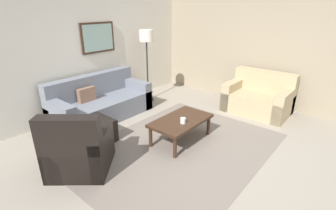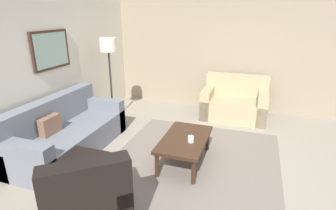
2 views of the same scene
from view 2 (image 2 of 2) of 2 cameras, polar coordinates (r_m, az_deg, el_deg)
The scene contains 12 objects.
ground_plane at distance 3.93m, azimuth 4.55°, elevation -14.33°, with size 8.00×8.00×0.00m, color gray.
rear_partition at distance 4.69m, azimuth -27.65°, elevation 7.69°, with size 6.00×0.12×2.80m, color silver.
stone_feature_panel at distance 6.27m, azimuth 11.96°, elevation 11.96°, with size 0.12×5.20×2.80m, color gray.
area_rug at distance 3.93m, azimuth 4.55°, elevation -14.28°, with size 3.36×2.51×0.01m, color slate.
couch_main at distance 4.66m, azimuth -21.31°, elevation -5.81°, with size 2.06×0.91×0.88m.
couch_loveseat at distance 5.94m, azimuth 14.15°, elevation 0.38°, with size 0.91×1.33×0.88m.
armchair_leather at distance 3.00m, azimuth -16.72°, elevation -20.23°, with size 1.13×1.13×0.95m.
ottoman at distance 3.74m, azimuth -17.80°, elevation -13.62°, with size 0.56×0.56×0.40m, color black.
coffee_table at distance 4.00m, azimuth 3.63°, elevation -7.72°, with size 1.10×0.64×0.41m.
cup at distance 3.84m, azimuth 4.95°, elevation -7.34°, with size 0.09×0.09×0.09m, color white.
lamp_standing at distance 5.37m, azimuth -12.66°, elevation 10.77°, with size 0.32×0.32×1.71m.
framed_artwork at distance 4.89m, azimuth -23.91°, elevation 10.80°, with size 0.81×0.04×0.63m.
Camera 2 is at (-3.17, -0.76, 2.19)m, focal length 28.28 mm.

